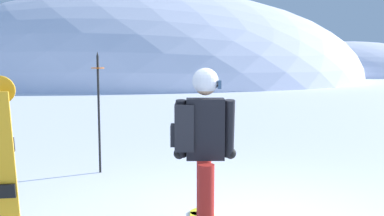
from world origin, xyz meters
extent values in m
ellipsoid|color=white|center=(0.47, 38.68, 0.00)|extent=(42.74, 38.47, 17.06)
ellipsoid|color=white|center=(27.80, 48.88, 0.00)|extent=(27.17, 24.46, 9.09)
cylinder|color=yellow|center=(-0.45, 0.68, 0.01)|extent=(0.28, 0.28, 0.02)
cylinder|color=maroon|center=(-0.52, 0.15, 0.43)|extent=(0.15, 0.15, 0.82)
cylinder|color=maroon|center=(-0.59, -0.33, 0.43)|extent=(0.15, 0.15, 0.82)
cube|color=black|center=(-0.56, -0.09, 1.13)|extent=(0.39, 0.27, 0.58)
cylinder|color=black|center=(-0.78, -0.06, 1.13)|extent=(0.12, 0.19, 0.57)
cylinder|color=black|center=(-0.33, -0.12, 1.13)|extent=(0.12, 0.19, 0.57)
sphere|color=black|center=(-0.80, -0.01, 0.88)|extent=(0.11, 0.11, 0.11)
sphere|color=black|center=(-0.30, -0.08, 0.88)|extent=(0.11, 0.11, 0.11)
cube|color=#232328|center=(-0.75, -0.06, 1.15)|extent=(0.22, 0.30, 0.44)
cube|color=#232328|center=(-0.85, -0.05, 1.07)|extent=(0.09, 0.21, 0.20)
sphere|color=tan|center=(-0.56, -0.09, 1.56)|extent=(0.21, 0.21, 0.21)
sphere|color=silver|center=(-0.56, -0.09, 1.59)|extent=(0.25, 0.25, 0.25)
cube|color=navy|center=(-0.43, -0.11, 1.56)|extent=(0.05, 0.17, 0.08)
cube|color=orange|center=(-2.50, 0.17, 0.75)|extent=(0.28, 0.27, 1.50)
cylinder|color=orange|center=(-2.50, 0.30, 1.50)|extent=(0.28, 0.07, 0.28)
cube|color=black|center=(-2.50, 0.20, 0.97)|extent=(0.25, 0.09, 0.15)
cube|color=black|center=(-2.50, 0.20, 0.53)|extent=(0.25, 0.09, 0.15)
cylinder|color=black|center=(-1.75, 2.74, 0.93)|extent=(0.04, 0.04, 1.86)
cylinder|color=orange|center=(-1.75, 2.74, 1.68)|extent=(0.20, 0.20, 0.02)
cone|color=black|center=(-1.75, 2.74, 1.90)|extent=(0.04, 0.04, 0.08)
camera|label=1|loc=(-1.27, -3.94, 1.77)|focal=38.79mm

